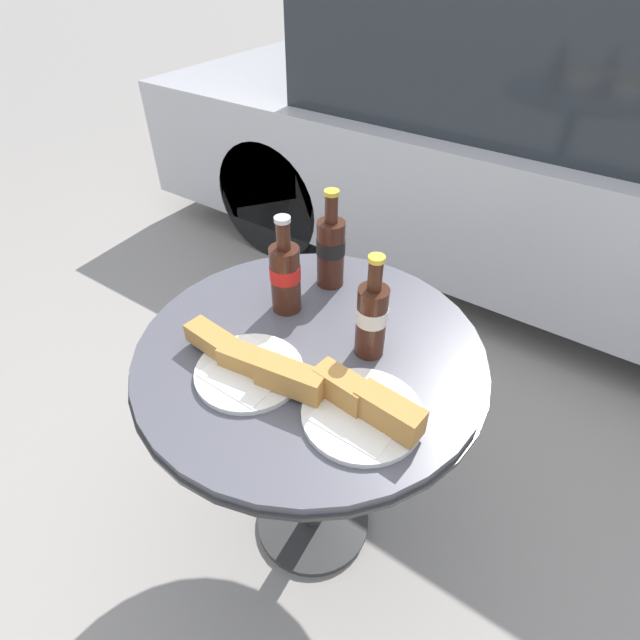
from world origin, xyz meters
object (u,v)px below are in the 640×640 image
(bistro_table, at_px, (311,388))
(parked_car, at_px, (592,142))
(cola_bottle_left, at_px, (372,317))
(lunch_plate_near, at_px, (252,365))
(cola_bottle_right, at_px, (285,275))
(cola_bottle_center, at_px, (331,249))
(lunch_plate_far, at_px, (365,407))

(bistro_table, height_order, parked_car, parked_car)
(cola_bottle_left, relative_size, parked_car, 0.06)
(cola_bottle_left, relative_size, lunch_plate_near, 0.70)
(bistro_table, bearing_deg, cola_bottle_right, 147.33)
(cola_bottle_left, height_order, parked_car, parked_car)
(cola_bottle_center, distance_m, lunch_plate_far, 0.44)
(bistro_table, xyz_separation_m, parked_car, (0.18, 2.02, 0.01))
(bistro_table, distance_m, cola_bottle_center, 0.33)
(cola_bottle_right, height_order, lunch_plate_far, cola_bottle_right)
(cola_bottle_right, bearing_deg, cola_bottle_left, -4.45)
(cola_bottle_right, xyz_separation_m, lunch_plate_near, (0.08, -0.21, -0.07))
(cola_bottle_left, bearing_deg, parked_car, 87.91)
(lunch_plate_near, bearing_deg, cola_bottle_right, 110.09)
(lunch_plate_near, relative_size, parked_car, 0.08)
(bistro_table, distance_m, cola_bottle_right, 0.27)
(lunch_plate_far, xyz_separation_m, parked_car, (-0.01, 2.11, -0.15))
(cola_bottle_left, height_order, cola_bottle_center, cola_bottle_center)
(parked_car, bearing_deg, cola_bottle_left, -92.09)
(bistro_table, distance_m, lunch_plate_near, 0.21)
(lunch_plate_near, xyz_separation_m, parked_car, (0.23, 2.15, -0.15))
(cola_bottle_right, height_order, parked_car, parked_car)
(cola_bottle_left, bearing_deg, lunch_plate_far, -62.34)
(cola_bottle_right, bearing_deg, cola_bottle_center, 79.27)
(lunch_plate_far, height_order, parked_car, parked_car)
(cola_bottle_left, bearing_deg, cola_bottle_right, 175.55)
(cola_bottle_left, xyz_separation_m, cola_bottle_right, (-0.24, 0.02, 0.00))
(bistro_table, height_order, cola_bottle_right, cola_bottle_right)
(cola_bottle_left, height_order, cola_bottle_right, same)
(bistro_table, bearing_deg, cola_bottle_center, 113.68)
(cola_bottle_left, xyz_separation_m, cola_bottle_center, (-0.21, 0.16, 0.00))
(cola_bottle_right, xyz_separation_m, parked_car, (0.31, 1.94, -0.22))
(bistro_table, height_order, lunch_plate_far, lunch_plate_far)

